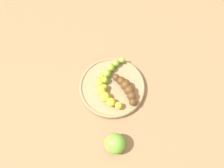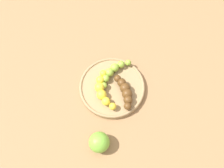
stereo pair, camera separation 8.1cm
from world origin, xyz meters
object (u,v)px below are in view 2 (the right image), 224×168
at_px(fruit_bowl, 112,87).
at_px(banana_yellow, 103,90).
at_px(banana_green, 113,71).
at_px(banana_overripe, 125,91).
at_px(apple_green, 99,142).

height_order(fruit_bowl, banana_yellow, banana_yellow).
bearing_deg(fruit_bowl, banana_green, -65.48).
relative_size(banana_overripe, banana_yellow, 0.89).
bearing_deg(banana_green, banana_yellow, 108.02).
height_order(fruit_bowl, banana_green, banana_green).
relative_size(fruit_bowl, banana_yellow, 2.01).
xyz_separation_m(banana_overripe, banana_yellow, (0.07, 0.04, -0.00)).
distance_m(banana_overripe, banana_green, 0.09).
xyz_separation_m(banana_overripe, banana_green, (0.08, -0.05, -0.00)).
relative_size(banana_overripe, banana_green, 0.72).
bearing_deg(banana_overripe, banana_green, 99.43).
xyz_separation_m(banana_green, apple_green, (-0.09, 0.25, -0.00)).
bearing_deg(apple_green, banana_yellow, -63.10).
xyz_separation_m(banana_overripe, apple_green, (-0.01, 0.20, -0.00)).
bearing_deg(fruit_bowl, banana_overripe, 178.08).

